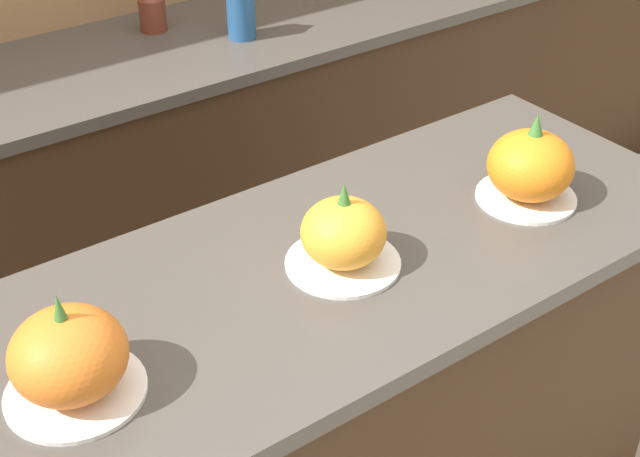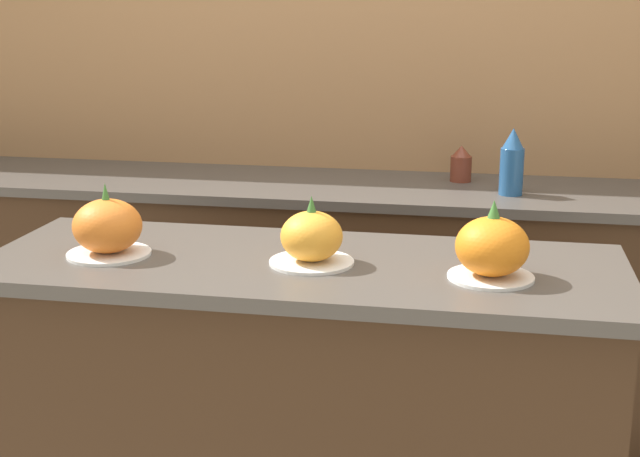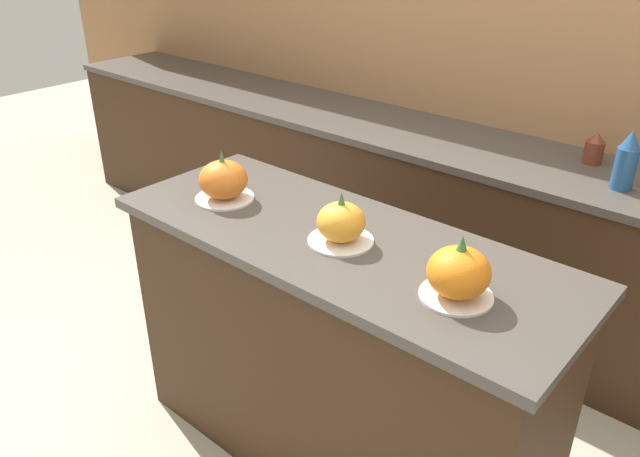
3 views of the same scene
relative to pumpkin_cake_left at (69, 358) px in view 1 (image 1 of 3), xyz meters
name	(u,v)px [view 1 (image 1 of 3)]	position (x,y,z in m)	size (l,w,h in m)	color
kitchen_island	(323,449)	(0.48, 0.04, -0.54)	(1.57, 0.59, 0.94)	#382314
back_counter	(89,212)	(0.48, 1.22, -0.57)	(6.00, 0.60, 0.89)	#382314
pumpkin_cake_left	(69,358)	(0.00, 0.00, 0.00)	(0.21, 0.21, 0.18)	white
pumpkin_cake_center	(343,236)	(0.51, 0.02, -0.01)	(0.21, 0.21, 0.17)	white
pumpkin_cake_right	(530,167)	(0.93, -0.01, 0.00)	(0.20, 0.20, 0.18)	white
bottle_tall	(241,0)	(1.00, 1.15, -0.01)	(0.08, 0.08, 0.24)	#235184
bottle_short	(152,9)	(0.81, 1.35, -0.06)	(0.08, 0.08, 0.14)	maroon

